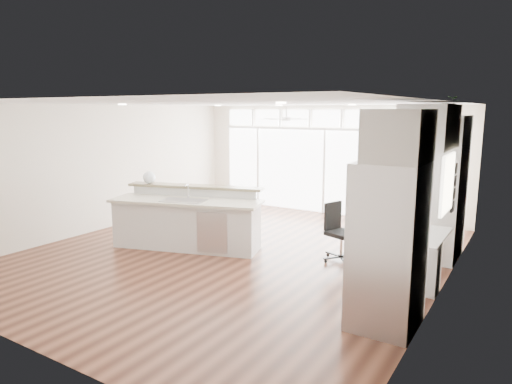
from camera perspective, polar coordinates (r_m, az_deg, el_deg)
The scene contains 24 objects.
floor at distance 8.43m, azimuth -2.44°, elevation -7.73°, with size 7.00×8.00×0.02m, color #3D1D13.
ceiling at distance 8.02m, azimuth -2.59°, elevation 11.02°, with size 7.00×8.00×0.02m, color white.
wall_back at distance 11.60m, azimuth 8.74°, elevation 4.00°, with size 7.00×0.04×2.70m, color silver.
wall_front at distance 5.38m, azimuth -27.44°, elevation -4.27°, with size 7.00×0.04×2.70m, color silver.
wall_left at distance 10.48m, azimuth -18.54°, elevation 2.92°, with size 0.04×8.00×2.70m, color silver.
wall_right at distance 6.80m, azimuth 22.61°, elevation -1.06°, with size 0.04×8.00×2.70m, color silver.
glass_wall at distance 11.58m, azimuth 8.58°, elevation 2.50°, with size 5.80×0.06×2.08m, color white.
transom_row at distance 11.48m, azimuth 8.76°, elevation 9.09°, with size 5.90×0.06×0.40m, color white.
desk_window at distance 7.07m, azimuth 22.81°, elevation 0.98°, with size 0.04×0.85×0.85m, color white.
ceiling_fan at distance 10.67m, azimuth 3.82°, elevation 9.64°, with size 1.16×1.16×0.32m, color white.
recessed_lights at distance 8.18m, azimuth -1.78°, elevation 10.87°, with size 3.40×3.00×0.02m, color #F1E3CC.
oven_cabinet at distance 8.62m, azimuth 22.40°, elevation 0.53°, with size 0.64×1.20×2.50m, color silver.
desk_nook at distance 7.39m, azimuth 19.63°, elevation -7.78°, with size 0.72×1.30×0.76m, color silver.
upper_cabinets at distance 7.05m, azimuth 20.92°, elevation 7.63°, with size 0.64×1.30×0.64m, color silver.
refrigerator at distance 5.68m, azimuth 16.17°, elevation -6.44°, with size 0.76×0.90×2.00m, color #B5B5BA.
fridge_cabinet at distance 5.44m, azimuth 17.46°, elevation 6.72°, with size 0.64×0.90×0.60m, color silver.
framed_photos at distance 7.70m, azimuth 23.49°, elevation 0.50°, with size 0.06×0.22×0.80m, color black.
kitchen_island at distance 8.71m, azimuth -8.70°, elevation -3.31°, with size 2.85×1.08×1.13m, color silver.
rug at distance 8.07m, azimuth 14.58°, elevation -8.77°, with size 0.98×0.71×0.01m, color #392812.
office_chair at distance 8.01m, azimuth 10.66°, elevation -5.05°, with size 0.52×0.48×1.00m, color black.
fishbowl at distance 9.34m, azimuth -13.20°, elevation 1.77°, with size 0.25×0.25×0.25m, color white.
monitor at distance 7.26m, azimuth 19.28°, elevation -3.48°, with size 0.07×0.43×0.36m, color black.
keyboard at distance 7.33m, azimuth 17.91°, elevation -4.64°, with size 0.13×0.36×0.02m, color silver.
potted_plant at distance 8.52m, azimuth 23.04°, elevation 9.66°, with size 0.28×0.31×0.24m, color #2F5926.
Camera 1 is at (4.54, -6.61, 2.59)m, focal length 32.00 mm.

